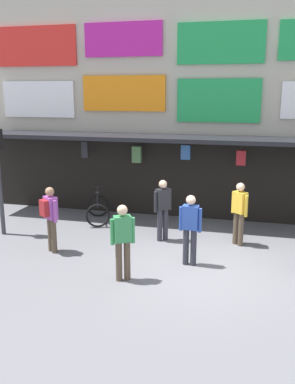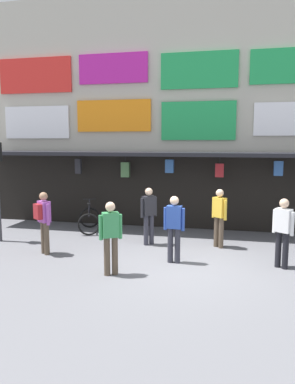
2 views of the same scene
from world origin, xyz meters
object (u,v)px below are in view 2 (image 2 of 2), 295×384
Objects in this scene: pedestrian_in_yellow at (219,215)px; pedestrian_in_white at (111,234)px; pedestrian_in_green at (149,213)px; bicycle_parked at (89,220)px; pedestrian_in_blue at (43,218)px; pedestrian_in_purple at (174,225)px; pedestrian_in_red at (283,229)px.

pedestrian_in_white is (-2.31, -2.77, 0.00)m from pedestrian_in_yellow.
pedestrian_in_green is at bearing 83.33° from pedestrian_in_white.
bicycle_parked is 2.72m from pedestrian_in_blue.
pedestrian_in_yellow is 1.00× the size of pedestrian_in_blue.
pedestrian_in_green is at bearing 30.76° from pedestrian_in_blue.
pedestrian_in_purple is at bearing -123.00° from pedestrian_in_yellow.
pedestrian_in_purple is at bearing 42.49° from pedestrian_in_white.
bicycle_parked is at bearing 141.39° from pedestrian_in_purple.
pedestrian_in_yellow is at bearing 50.17° from pedestrian_in_white.
pedestrian_in_yellow is 2.10m from pedestrian_in_red.
pedestrian_in_red reaches higher than bicycle_parked.
bicycle_parked is 0.80× the size of pedestrian_in_blue.
pedestrian_in_white is at bearing -96.67° from pedestrian_in_green.
pedestrian_in_yellow reaches higher than bicycle_parked.
pedestrian_in_white and pedestrian_in_blue have the same top height.
pedestrian_in_green reaches higher than bicycle_parked.
bicycle_parked is at bearing 157.37° from pedestrian_in_red.
pedestrian_in_white is 2.49m from pedestrian_in_blue.
pedestrian_in_purple is 1.00× the size of pedestrian_in_white.
pedestrian_in_yellow is at bearing -12.83° from bicycle_parked.
pedestrian_in_yellow is (1.05, 1.62, 0.00)m from pedestrian_in_purple.
pedestrian_in_blue is (-2.54, -1.51, 0.04)m from pedestrian_in_green.
pedestrian_in_purple is 1.00× the size of pedestrian_in_yellow.
pedestrian_in_green is (-0.96, 1.46, 0.00)m from pedestrian_in_purple.
bicycle_parked is 6.33m from pedestrian_in_red.
pedestrian_in_yellow is 1.00× the size of pedestrian_in_red.
pedestrian_in_blue is (-6.07, -0.22, 0.04)m from pedestrian_in_red.
pedestrian_in_white is at bearing -62.09° from bicycle_parked.
pedestrian_in_yellow is at bearing 4.45° from pedestrian_in_green.
pedestrian_in_white is 1.00× the size of pedestrian_in_green.
pedestrian_in_green is 1.00× the size of pedestrian_in_blue.
pedestrian_in_white reaches higher than bicycle_parked.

